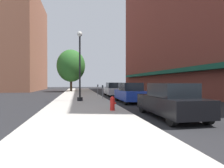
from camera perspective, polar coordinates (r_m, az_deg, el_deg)
ground_plane at (r=22.59m, az=0.42°, el=-3.76°), size 90.00×90.00×0.00m
sidewalk_slab at (r=23.16m, az=-9.84°, el=-3.52°), size 4.80×50.00×0.12m
building_right_brick at (r=32.44m, az=19.80°, el=21.54°), size 6.80×40.00×26.72m
building_far_background at (r=43.19m, az=-25.31°, el=11.04°), size 6.80×18.00×19.24m
lamppost at (r=15.91m, az=-9.95°, el=5.96°), size 0.48×0.48×5.90m
fire_hydrant at (r=10.38m, az=0.14°, el=-6.00°), size 0.33×0.26×0.79m
parking_meter_near at (r=21.98m, az=-4.44°, el=-1.41°), size 0.14×0.09×1.31m
parking_meter_far at (r=17.75m, az=-2.94°, el=-1.88°), size 0.14×0.09×1.31m
tree_near at (r=33.99m, az=-12.60°, el=5.53°), size 5.03×5.03×7.44m
car_black at (r=9.21m, az=17.63°, el=-5.05°), size 1.80×4.30×1.66m
car_blue at (r=15.52m, az=5.59°, el=-2.75°), size 1.80×4.30×1.66m
car_silver at (r=22.51m, az=0.43°, el=-1.72°), size 1.80×4.30×1.66m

